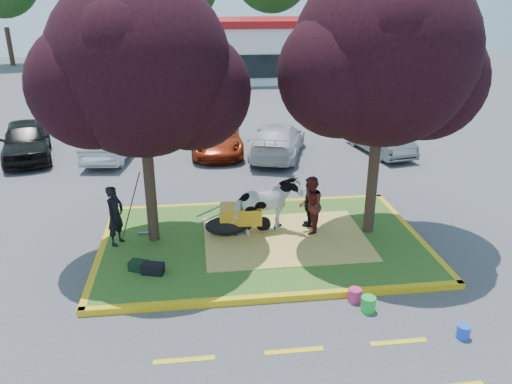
{
  "coord_description": "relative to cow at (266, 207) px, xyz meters",
  "views": [
    {
      "loc": [
        -1.62,
        -11.48,
        6.08
      ],
      "look_at": [
        -0.11,
        0.5,
        1.29
      ],
      "focal_mm": 35.0,
      "sensor_mm": 36.0,
      "label": 1
    }
  ],
  "objects": [
    {
      "name": "ground",
      "position": [
        -0.12,
        -0.36,
        -0.92
      ],
      "size": [
        90.0,
        90.0,
        0.0
      ],
      "primitive_type": "plane",
      "color": "#424244",
      "rests_on": "ground"
    },
    {
      "name": "median_island",
      "position": [
        -0.12,
        -0.36,
        -0.84
      ],
      "size": [
        8.0,
        5.0,
        0.15
      ],
      "primitive_type": "cube",
      "color": "#325A1C",
      "rests_on": "ground"
    },
    {
      "name": "curb_near",
      "position": [
        -0.12,
        -2.94,
        -0.84
      ],
      "size": [
        8.3,
        0.16,
        0.15
      ],
      "primitive_type": "cube",
      "color": "gold",
      "rests_on": "ground"
    },
    {
      "name": "curb_far",
      "position": [
        -0.12,
        2.22,
        -0.84
      ],
      "size": [
        8.3,
        0.16,
        0.15
      ],
      "primitive_type": "cube",
      "color": "gold",
      "rests_on": "ground"
    },
    {
      "name": "curb_left",
      "position": [
        -4.2,
        -0.36,
        -0.84
      ],
      "size": [
        0.16,
        5.3,
        0.15
      ],
      "primitive_type": "cube",
      "color": "gold",
      "rests_on": "ground"
    },
    {
      "name": "curb_right",
      "position": [
        3.96,
        -0.36,
        -0.84
      ],
      "size": [
        0.16,
        5.3,
        0.15
      ],
      "primitive_type": "cube",
      "color": "gold",
      "rests_on": "ground"
    },
    {
      "name": "straw_bedding",
      "position": [
        0.48,
        -0.36,
        -0.76
      ],
      "size": [
        4.2,
        3.0,
        0.01
      ],
      "primitive_type": "cube",
      "color": "#DEC95B",
      "rests_on": "median_island"
    },
    {
      "name": "tree_purple_left",
      "position": [
        -2.9,
        0.02,
        3.44
      ],
      "size": [
        5.06,
        4.2,
        6.51
      ],
      "color": "black",
      "rests_on": "median_island"
    },
    {
      "name": "tree_purple_right",
      "position": [
        2.8,
        -0.18,
        3.64
      ],
      "size": [
        5.3,
        4.4,
        6.82
      ],
      "color": "black",
      "rests_on": "median_island"
    },
    {
      "name": "fire_lane_stripe_a",
      "position": [
        -2.12,
        -4.56,
        -0.91
      ],
      "size": [
        1.1,
        0.12,
        0.01
      ],
      "primitive_type": "cube",
      "color": "yellow",
      "rests_on": "ground"
    },
    {
      "name": "fire_lane_stripe_b",
      "position": [
        -0.12,
        -4.56,
        -0.91
      ],
      "size": [
        1.1,
        0.12,
        0.01
      ],
      "primitive_type": "cube",
      "color": "yellow",
      "rests_on": "ground"
    },
    {
      "name": "fire_lane_stripe_c",
      "position": [
        1.88,
        -4.56,
        -0.91
      ],
      "size": [
        1.1,
        0.12,
        0.01
      ],
      "primitive_type": "cube",
      "color": "yellow",
      "rests_on": "ground"
    },
    {
      "name": "retail_building",
      "position": [
        1.88,
        27.62,
        1.33
      ],
      "size": [
        20.4,
        8.4,
        4.4
      ],
      "color": "silver",
      "rests_on": "ground"
    },
    {
      "name": "cow",
      "position": [
        0.0,
        0.0,
        0.0
      ],
      "size": [
        1.98,
        1.34,
        1.54
      ],
      "primitive_type": "imported",
      "rotation": [
        0.0,
        0.0,
        1.88
      ],
      "color": "white",
      "rests_on": "median_island"
    },
    {
      "name": "calf",
      "position": [
        -1.04,
        0.09,
        -0.53
      ],
      "size": [
        1.26,
        0.97,
        0.48
      ],
      "primitive_type": "ellipsoid",
      "rotation": [
        0.0,
        0.0,
        -0.35
      ],
      "color": "black",
      "rests_on": "median_island"
    },
    {
      "name": "handler",
      "position": [
        -3.82,
        -0.1,
        0.01
      ],
      "size": [
        0.59,
        0.67,
        1.56
      ],
      "primitive_type": "imported",
      "rotation": [
        0.0,
        0.0,
        1.1
      ],
      "color": "black",
      "rests_on": "median_island"
    },
    {
      "name": "visitor_a",
      "position": [
        1.18,
        -0.08,
        0.01
      ],
      "size": [
        0.76,
        0.88,
        1.56
      ],
      "primitive_type": "imported",
      "rotation": [
        0.0,
        0.0,
        -1.82
      ],
      "color": "#4F1916",
      "rests_on": "median_island"
    },
    {
      "name": "visitor_b",
      "position": [
        1.24,
        0.32,
        -0.12
      ],
      "size": [
        0.62,
        0.82,
        1.3
      ],
      "primitive_type": "imported",
      "rotation": [
        0.0,
        0.0,
        -2.03
      ],
      "color": "black",
      "rests_on": "median_island"
    },
    {
      "name": "wheelbarrow",
      "position": [
        -0.62,
        0.17,
        -0.25
      ],
      "size": [
        1.99,
        0.76,
        0.75
      ],
      "rotation": [
        0.0,
        0.0,
        -0.09
      ],
      "color": "black",
      "rests_on": "median_island"
    },
    {
      "name": "gear_bag_dark",
      "position": [
        -2.84,
        -1.72,
        -0.64
      ],
      "size": [
        0.55,
        0.39,
        0.25
      ],
      "primitive_type": "cube",
      "rotation": [
        0.0,
        0.0,
        -0.28
      ],
      "color": "black",
      "rests_on": "median_island"
    },
    {
      "name": "gear_bag_green",
      "position": [
        -3.17,
        -1.54,
        -0.65
      ],
      "size": [
        0.51,
        0.42,
        0.23
      ],
      "primitive_type": "cube",
      "rotation": [
        0.0,
        0.0,
        -0.41
      ],
      "color": "black",
      "rests_on": "median_island"
    },
    {
      "name": "bucket_green",
      "position": [
        1.63,
        -3.53,
        -0.75
      ],
      "size": [
        0.33,
        0.33,
        0.33
      ],
      "primitive_type": "cylinder",
      "rotation": [
        0.0,
        0.0,
        -0.09
      ],
      "color": "green",
      "rests_on": "ground"
    },
    {
      "name": "bucket_pink",
      "position": [
        1.46,
        -3.16,
        -0.77
      ],
      "size": [
        0.37,
        0.37,
        0.3
      ],
      "primitive_type": "cylinder",
      "rotation": [
        0.0,
        0.0,
        0.39
      ],
      "color": "#CE2D69",
      "rests_on": "ground"
    },
    {
      "name": "bucket_blue",
      "position": [
        3.13,
        -4.59,
        -0.78
      ],
      "size": [
        0.26,
        0.26,
        0.27
      ],
      "primitive_type": "cylinder",
      "rotation": [
        0.0,
        0.0,
        -0.05
      ],
      "color": "blue",
      "rests_on": "ground"
    },
    {
      "name": "car_black",
      "position": [
        -8.38,
        8.17,
        -0.18
      ],
      "size": [
        2.78,
        4.65,
        1.48
      ],
      "primitive_type": "imported",
      "rotation": [
        0.0,
        0.0,
        0.25
      ],
      "color": "black",
      "rests_on": "ground"
    },
    {
      "name": "car_silver",
      "position": [
        -5.04,
        7.83,
        -0.24
      ],
      "size": [
        1.92,
        4.23,
        1.35
      ],
      "primitive_type": "imported",
      "rotation": [
        0.0,
        0.0,
        3.02
      ],
      "color": "#B0B3B8",
      "rests_on": "ground"
    },
    {
      "name": "car_red",
      "position": [
        -0.87,
        8.09,
        -0.31
      ],
      "size": [
        2.13,
        4.42,
        1.21
      ],
      "primitive_type": "imported",
      "rotation": [
        0.0,
        0.0,
        -0.03
      ],
      "color": "maroon",
      "rests_on": "ground"
    },
    {
      "name": "car_white",
      "position": [
        1.54,
        7.25,
        -0.26
      ],
      "size": [
        3.16,
        4.89,
        1.32
      ],
      "primitive_type": "imported",
      "rotation": [
        0.0,
        0.0,
        2.83
      ],
      "color": "silver",
      "rests_on": "ground"
    },
    {
      "name": "car_grey",
      "position": [
        5.76,
        7.15,
        -0.3
      ],
      "size": [
        1.97,
        3.95,
        1.24
      ],
      "primitive_type": "imported",
      "rotation": [
        0.0,
        0.0,
        0.18
      ],
      "color": "#56595E",
      "rests_on": "ground"
    }
  ]
}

